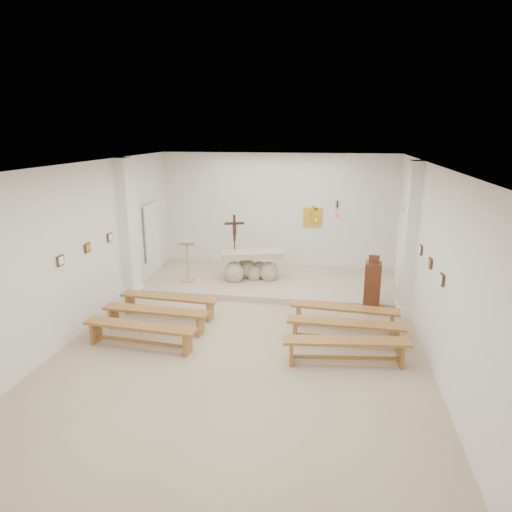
% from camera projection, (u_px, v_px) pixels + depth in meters
% --- Properties ---
extents(ground, '(7.00, 10.00, 0.00)m').
position_uv_depth(ground, '(247.00, 338.00, 9.37)').
color(ground, tan).
rests_on(ground, ground).
extents(wall_left, '(0.02, 10.00, 3.50)m').
position_uv_depth(wall_left, '(82.00, 249.00, 9.47)').
color(wall_left, white).
rests_on(wall_left, ground).
extents(wall_right, '(0.02, 10.00, 3.50)m').
position_uv_depth(wall_right, '(433.00, 265.00, 8.34)').
color(wall_right, white).
rests_on(wall_right, ground).
extents(wall_back, '(7.00, 0.02, 3.50)m').
position_uv_depth(wall_back, '(278.00, 213.00, 13.65)').
color(wall_back, white).
rests_on(wall_back, ground).
extents(ceiling, '(7.00, 10.00, 0.02)m').
position_uv_depth(ceiling, '(246.00, 166.00, 8.44)').
color(ceiling, silver).
rests_on(ceiling, wall_back).
extents(sanctuary_platform, '(6.98, 3.00, 0.15)m').
position_uv_depth(sanctuary_platform, '(270.00, 281.00, 12.68)').
color(sanctuary_platform, '#C0AF93').
rests_on(sanctuary_platform, ground).
extents(pilaster_left, '(0.26, 0.55, 3.50)m').
position_uv_depth(pilaster_left, '(129.00, 229.00, 11.35)').
color(pilaster_left, white).
rests_on(pilaster_left, ground).
extents(pilaster_right, '(0.26, 0.55, 3.50)m').
position_uv_depth(pilaster_right, '(410.00, 240.00, 10.26)').
color(pilaster_right, white).
rests_on(pilaster_right, ground).
extents(gold_wall_relief, '(0.55, 0.04, 0.55)m').
position_uv_depth(gold_wall_relief, '(313.00, 217.00, 13.48)').
color(gold_wall_relief, yellow).
rests_on(gold_wall_relief, wall_back).
extents(sanctuary_lamp, '(0.11, 0.36, 0.44)m').
position_uv_depth(sanctuary_lamp, '(337.00, 214.00, 13.08)').
color(sanctuary_lamp, black).
rests_on(sanctuary_lamp, wall_back).
extents(station_frame_left_front, '(0.03, 0.20, 0.20)m').
position_uv_depth(station_frame_left_front, '(60.00, 261.00, 8.71)').
color(station_frame_left_front, '#442C1E').
rests_on(station_frame_left_front, wall_left).
extents(station_frame_left_mid, '(0.03, 0.20, 0.20)m').
position_uv_depth(station_frame_left_mid, '(88.00, 248.00, 9.66)').
color(station_frame_left_mid, '#442C1E').
rests_on(station_frame_left_mid, wall_left).
extents(station_frame_left_rear, '(0.03, 0.20, 0.20)m').
position_uv_depth(station_frame_left_rear, '(110.00, 237.00, 10.61)').
color(station_frame_left_rear, '#442C1E').
rests_on(station_frame_left_rear, wall_left).
extents(station_frame_right_front, '(0.03, 0.20, 0.20)m').
position_uv_depth(station_frame_right_front, '(442.00, 280.00, 7.60)').
color(station_frame_right_front, '#442C1E').
rests_on(station_frame_right_front, wall_right).
extents(station_frame_right_mid, '(0.03, 0.20, 0.20)m').
position_uv_depth(station_frame_right_mid, '(430.00, 263.00, 8.55)').
color(station_frame_right_mid, '#442C1E').
rests_on(station_frame_right_mid, wall_right).
extents(station_frame_right_rear, '(0.03, 0.20, 0.20)m').
position_uv_depth(station_frame_right_rear, '(421.00, 250.00, 9.50)').
color(station_frame_right_rear, '#442C1E').
rests_on(station_frame_right_rear, wall_right).
extents(radiator_left, '(0.10, 0.85, 0.52)m').
position_uv_depth(radiator_left, '(142.00, 277.00, 12.42)').
color(radiator_left, silver).
rests_on(radiator_left, ground).
extents(radiator_right, '(0.10, 0.85, 0.52)m').
position_uv_depth(radiator_right, '(403.00, 291.00, 11.31)').
color(radiator_right, silver).
rests_on(radiator_right, ground).
extents(altar, '(1.80, 1.08, 0.87)m').
position_uv_depth(altar, '(251.00, 267.00, 12.55)').
color(altar, '#BFB391').
rests_on(altar, sanctuary_platform).
extents(lectern, '(0.46, 0.41, 1.16)m').
position_uv_depth(lectern, '(187.00, 261.00, 12.32)').
color(lectern, tan).
rests_on(lectern, sanctuary_platform).
extents(crucifix_stand, '(0.52, 0.23, 1.77)m').
position_uv_depth(crucifix_stand, '(235.00, 242.00, 12.54)').
color(crucifix_stand, '#382012').
rests_on(crucifix_stand, sanctuary_platform).
extents(potted_plant, '(0.47, 0.43, 0.46)m').
position_uv_depth(potted_plant, '(241.00, 270.00, 12.68)').
color(potted_plant, '#325F26').
rests_on(potted_plant, sanctuary_platform).
extents(donation_pedestal, '(0.40, 0.40, 1.38)m').
position_uv_depth(donation_pedestal, '(372.00, 287.00, 10.60)').
color(donation_pedestal, '#592D19').
rests_on(donation_pedestal, ground).
extents(bench_left_front, '(2.31, 0.53, 0.48)m').
position_uv_depth(bench_left_front, '(169.00, 301.00, 10.41)').
color(bench_left_front, '#965C2B').
rests_on(bench_left_front, ground).
extents(bench_right_front, '(2.31, 0.55, 0.48)m').
position_uv_depth(bench_right_front, '(344.00, 312.00, 9.77)').
color(bench_right_front, '#965C2B').
rests_on(bench_right_front, ground).
extents(bench_left_second, '(2.30, 0.49, 0.48)m').
position_uv_depth(bench_left_second, '(156.00, 315.00, 9.64)').
color(bench_left_second, '#965C2B').
rests_on(bench_left_second, ground).
extents(bench_right_second, '(2.30, 0.42, 0.48)m').
position_uv_depth(bench_right_second, '(345.00, 327.00, 9.00)').
color(bench_right_second, '#965C2B').
rests_on(bench_right_second, ground).
extents(bench_left_third, '(2.31, 0.57, 0.48)m').
position_uv_depth(bench_left_third, '(140.00, 330.00, 8.87)').
color(bench_left_third, '#965C2B').
rests_on(bench_left_third, ground).
extents(bench_right_third, '(2.32, 0.64, 0.48)m').
position_uv_depth(bench_right_third, '(346.00, 346.00, 8.23)').
color(bench_right_third, '#965C2B').
rests_on(bench_right_third, ground).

